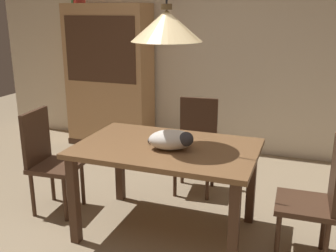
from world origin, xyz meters
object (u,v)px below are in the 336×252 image
object	(u,v)px
dining_table	(167,158)
chair_far_back	(196,141)
chair_left_side	(48,157)
pendant_lamp	(167,25)
cat_sleeping	(172,140)
hutch_bookcase	(110,79)
chair_right_side	(317,196)

from	to	relation	value
dining_table	chair_far_back	xyz separation A→B (m)	(-0.01, 0.88, -0.14)
chair_far_back	dining_table	bearing A→B (deg)	-89.55
chair_left_side	pendant_lamp	xyz separation A→B (m)	(1.13, 0.01, 1.15)
chair_far_back	cat_sleeping	bearing A→B (deg)	-85.55
dining_table	hutch_bookcase	world-z (taller)	hutch_bookcase
cat_sleeping	dining_table	bearing A→B (deg)	138.82
dining_table	pendant_lamp	world-z (taller)	pendant_lamp
chair_right_side	cat_sleeping	xyz separation A→B (m)	(-1.06, -0.06, 0.32)
dining_table	hutch_bookcase	distance (m)	2.38
chair_left_side	chair_right_side	xyz separation A→B (m)	(2.26, 0.01, 0.00)
dining_table	cat_sleeping	xyz separation A→B (m)	(0.07, -0.06, 0.18)
chair_right_side	dining_table	bearing A→B (deg)	-179.88
chair_far_back	pendant_lamp	xyz separation A→B (m)	(0.01, -0.88, 1.15)
chair_far_back	hutch_bookcase	size ratio (longest dim) A/B	0.50
cat_sleeping	pendant_lamp	size ratio (longest dim) A/B	0.31
chair_far_back	chair_right_side	size ratio (longest dim) A/B	1.00
cat_sleeping	hutch_bookcase	size ratio (longest dim) A/B	0.22
cat_sleeping	chair_right_side	bearing A→B (deg)	3.24
dining_table	chair_far_back	distance (m)	0.89
chair_far_back	cat_sleeping	distance (m)	0.99
pendant_lamp	chair_right_side	bearing A→B (deg)	0.12
dining_table	chair_far_back	world-z (taller)	chair_far_back
cat_sleeping	pendant_lamp	world-z (taller)	pendant_lamp
chair_far_back	pendant_lamp	distance (m)	1.45
chair_left_side	pendant_lamp	size ratio (longest dim) A/B	0.72
cat_sleeping	chair_far_back	bearing A→B (deg)	94.45
dining_table	cat_sleeping	world-z (taller)	cat_sleeping
chair_far_back	chair_right_side	xyz separation A→B (m)	(1.14, -0.88, 0.00)
chair_left_side	hutch_bookcase	distance (m)	1.92
cat_sleeping	hutch_bookcase	distance (m)	2.45
chair_far_back	chair_left_side	xyz separation A→B (m)	(-1.12, -0.88, 0.00)
pendant_lamp	dining_table	bearing A→B (deg)	-97.13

